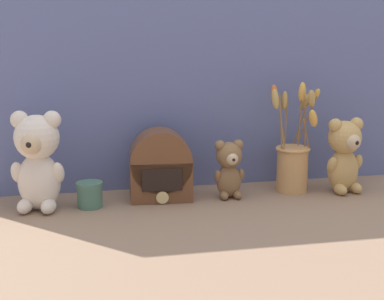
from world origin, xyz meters
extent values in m
plane|color=#8E7056|center=(0.00, 0.00, 0.00)|extent=(4.00, 4.00, 0.00)
cube|color=slate|center=(0.00, 0.17, 0.32)|extent=(1.50, 0.02, 0.65)
ellipsoid|color=beige|center=(-0.45, 0.01, 0.08)|extent=(0.14, 0.13, 0.17)
sphere|color=beige|center=(-0.45, 0.01, 0.21)|extent=(0.13, 0.13, 0.13)
sphere|color=#D1B289|center=(-0.46, -0.04, 0.20)|extent=(0.06, 0.06, 0.06)
sphere|color=black|center=(-0.46, -0.06, 0.20)|extent=(0.02, 0.02, 0.02)
sphere|color=beige|center=(-0.40, 0.00, 0.26)|extent=(0.05, 0.05, 0.05)
sphere|color=beige|center=(-0.49, 0.02, 0.26)|extent=(0.05, 0.05, 0.05)
ellipsoid|color=beige|center=(-0.39, -0.02, 0.11)|extent=(0.05, 0.06, 0.07)
ellipsoid|color=beige|center=(-0.50, 0.01, 0.11)|extent=(0.05, 0.06, 0.07)
ellipsoid|color=beige|center=(-0.42, -0.04, 0.02)|extent=(0.06, 0.07, 0.04)
ellipsoid|color=beige|center=(-0.49, -0.02, 0.02)|extent=(0.06, 0.07, 0.04)
ellipsoid|color=tan|center=(0.48, 0.00, 0.07)|extent=(0.11, 0.10, 0.14)
sphere|color=tan|center=(0.48, 0.00, 0.17)|extent=(0.10, 0.10, 0.10)
sphere|color=#D1B289|center=(0.49, -0.04, 0.17)|extent=(0.05, 0.05, 0.05)
sphere|color=black|center=(0.49, -0.06, 0.17)|extent=(0.01, 0.01, 0.01)
sphere|color=tan|center=(0.52, 0.00, 0.22)|extent=(0.04, 0.04, 0.04)
sphere|color=tan|center=(0.44, -0.01, 0.22)|extent=(0.04, 0.04, 0.04)
ellipsoid|color=tan|center=(0.53, 0.00, 0.09)|extent=(0.04, 0.05, 0.06)
ellipsoid|color=tan|center=(0.44, -0.02, 0.09)|extent=(0.04, 0.05, 0.06)
ellipsoid|color=tan|center=(0.51, -0.03, 0.02)|extent=(0.04, 0.06, 0.03)
ellipsoid|color=tan|center=(0.46, -0.04, 0.02)|extent=(0.04, 0.06, 0.03)
ellipsoid|color=olive|center=(0.11, 0.01, 0.05)|extent=(0.08, 0.06, 0.10)
sphere|color=olive|center=(0.11, 0.01, 0.13)|extent=(0.08, 0.08, 0.08)
sphere|color=#D1B289|center=(0.11, -0.02, 0.13)|extent=(0.04, 0.04, 0.04)
sphere|color=black|center=(0.11, -0.03, 0.13)|extent=(0.01, 0.01, 0.01)
sphere|color=olive|center=(0.14, 0.01, 0.16)|extent=(0.03, 0.03, 0.03)
sphere|color=olive|center=(0.08, 0.01, 0.16)|extent=(0.03, 0.03, 0.03)
ellipsoid|color=olive|center=(0.15, 0.01, 0.07)|extent=(0.02, 0.04, 0.05)
ellipsoid|color=olive|center=(0.08, 0.01, 0.07)|extent=(0.02, 0.04, 0.05)
ellipsoid|color=olive|center=(0.13, -0.01, 0.01)|extent=(0.03, 0.04, 0.03)
ellipsoid|color=olive|center=(0.09, -0.01, 0.01)|extent=(0.03, 0.04, 0.03)
cylinder|color=tan|center=(0.33, 0.04, 0.07)|extent=(0.10, 0.10, 0.14)
torus|color=tan|center=(0.33, 0.04, 0.14)|extent=(0.11, 0.11, 0.01)
cylinder|color=olive|center=(0.36, 0.06, 0.21)|extent=(0.03, 0.04, 0.14)
ellipsoid|color=tan|center=(0.38, 0.07, 0.28)|extent=(0.04, 0.05, 0.06)
cylinder|color=olive|center=(0.31, 0.05, 0.22)|extent=(0.02, 0.02, 0.14)
ellipsoid|color=tan|center=(0.30, 0.06, 0.29)|extent=(0.03, 0.03, 0.06)
cylinder|color=olive|center=(0.35, 0.04, 0.23)|extent=(0.01, 0.01, 0.17)
ellipsoid|color=gold|center=(0.35, 0.04, 0.31)|extent=(0.03, 0.03, 0.06)
cylinder|color=olive|center=(0.28, 0.04, 0.23)|extent=(0.01, 0.05, 0.17)
ellipsoid|color=#C65B28|center=(0.26, 0.04, 0.31)|extent=(0.02, 0.04, 0.06)
cylinder|color=olive|center=(0.38, 0.06, 0.22)|extent=(0.04, 0.08, 0.16)
ellipsoid|color=gold|center=(0.41, 0.07, 0.30)|extent=(0.03, 0.04, 0.04)
cylinder|color=olive|center=(0.28, 0.03, 0.22)|extent=(0.01, 0.05, 0.15)
ellipsoid|color=tan|center=(0.26, 0.03, 0.30)|extent=(0.03, 0.04, 0.07)
cylinder|color=olive|center=(0.36, 0.02, 0.22)|extent=(0.02, 0.03, 0.15)
ellipsoid|color=tan|center=(0.37, 0.01, 0.30)|extent=(0.04, 0.04, 0.06)
cylinder|color=olive|center=(0.35, 0.00, 0.19)|extent=(0.04, 0.04, 0.10)
ellipsoid|color=gold|center=(0.37, -0.01, 0.24)|extent=(0.05, 0.05, 0.06)
cube|color=brown|center=(-0.09, 0.04, 0.06)|extent=(0.19, 0.13, 0.12)
cylinder|color=brown|center=(-0.09, 0.04, 0.12)|extent=(0.19, 0.13, 0.18)
cube|color=black|center=(-0.10, -0.02, 0.08)|extent=(0.12, 0.01, 0.07)
cylinder|color=#D6BC7A|center=(-0.10, -0.02, 0.02)|extent=(0.04, 0.01, 0.04)
cylinder|color=#47705B|center=(-0.31, 0.00, 0.03)|extent=(0.07, 0.07, 0.06)
cylinder|color=#47705B|center=(-0.31, 0.00, 0.07)|extent=(0.08, 0.08, 0.01)
camera|label=1|loc=(-0.35, -1.66, 0.53)|focal=55.00mm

